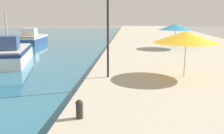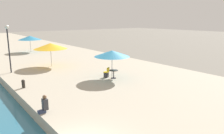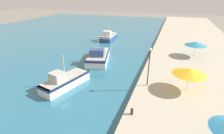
% 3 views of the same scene
% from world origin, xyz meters
% --- Properties ---
extents(water_basin, '(56.00, 90.00, 0.04)m').
position_xyz_m(water_basin, '(-28.00, 37.00, 0.02)').
color(water_basin, '#2D6B84').
rests_on(water_basin, ground_plane).
extents(quay_promenade, '(16.00, 90.00, 0.73)m').
position_xyz_m(quay_promenade, '(8.00, 37.00, 0.37)').
color(quay_promenade, '#B2A893').
rests_on(quay_promenade, ground_plane).
extents(fishing_boat_near, '(3.74, 6.77, 4.06)m').
position_xyz_m(fishing_boat_near, '(-8.37, 13.14, 0.85)').
color(fishing_boat_near, white).
rests_on(fishing_boat_near, water_basin).
extents(fishing_boat_mid, '(4.94, 7.87, 4.35)m').
position_xyz_m(fishing_boat_mid, '(-7.99, 22.46, 0.90)').
color(fishing_boat_mid, silver).
rests_on(fishing_boat_mid, water_basin).
extents(fishing_boat_far, '(2.97, 6.59, 4.08)m').
position_xyz_m(fishing_boat_far, '(-11.44, 36.61, 0.85)').
color(fishing_boat_far, navy).
rests_on(fishing_boat_far, water_basin).
extents(cafe_umbrella_white, '(3.59, 3.59, 2.56)m').
position_xyz_m(cafe_umbrella_white, '(5.48, 15.96, 2.98)').
color(cafe_umbrella_white, '#B7B7B7').
rests_on(cafe_umbrella_white, quay_promenade).
extents(cafe_umbrella_striped, '(3.50, 3.50, 2.53)m').
position_xyz_m(cafe_umbrella_striped, '(7.09, 28.27, 2.95)').
color(cafe_umbrella_striped, '#B7B7B7').
rests_on(cafe_umbrella_striped, quay_promenade).
extents(mooring_bollard, '(0.26, 0.26, 0.65)m').
position_xyz_m(mooring_bollard, '(0.74, 9.82, 1.08)').
color(mooring_bollard, '#2D2823').
rests_on(mooring_bollard, quay_promenade).
extents(lamppost, '(0.36, 0.36, 4.56)m').
position_xyz_m(lamppost, '(1.20, 15.57, 3.83)').
color(lamppost, '#232328').
rests_on(lamppost, quay_promenade).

